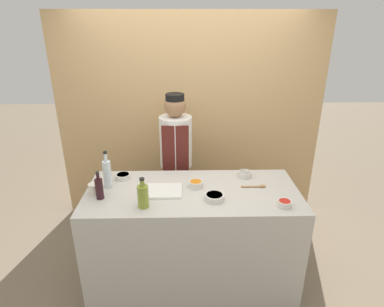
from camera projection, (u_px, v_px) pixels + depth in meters
ground_plane at (192, 275)px, 3.12m from camera, size 14.00×14.00×0.00m
cabinet_wall at (190, 121)px, 3.78m from camera, size 3.02×0.18×2.40m
counter at (192, 236)px, 2.94m from camera, size 1.84×0.81×0.94m
sauce_bowl_red at (284, 203)px, 2.52m from camera, size 0.11×0.11×0.05m
sauce_bowl_orange at (196, 184)px, 2.81m from camera, size 0.12×0.12×0.06m
sauce_bowl_white at (245, 174)px, 2.99m from camera, size 0.13×0.13×0.05m
sauce_bowl_green at (214, 197)px, 2.61m from camera, size 0.16×0.16×0.05m
sauce_bowl_brown at (123, 176)px, 2.96m from camera, size 0.14×0.14×0.04m
cutting_board at (164, 191)px, 2.73m from camera, size 0.31×0.25×0.02m
bottle_oil at (143, 196)px, 2.49m from camera, size 0.09×0.09×0.25m
bottle_wine at (99, 188)px, 2.61m from camera, size 0.06×0.06×0.24m
bottle_clear at (107, 173)px, 2.77m from camera, size 0.07×0.07×0.34m
cup_cream at (94, 189)px, 2.70m from camera, size 0.09×0.09×0.09m
wooden_spoon at (256, 186)px, 2.81m from camera, size 0.21×0.04×0.02m
chef_center at (176, 162)px, 3.44m from camera, size 0.34×0.34×1.62m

